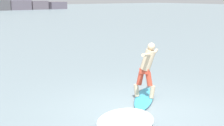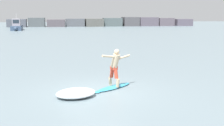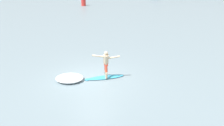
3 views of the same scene
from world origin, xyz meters
name	(u,v)px [view 2 (image 2 of 3)]	position (x,y,z in m)	size (l,w,h in m)	color
ground_plane	(100,91)	(0.00, 0.00, 0.00)	(200.00, 200.00, 0.00)	gray
rock_jetty_breakwater	(101,22)	(8.21, 62.00, 0.94)	(43.95, 4.86, 2.16)	#4E525C
surfboard	(113,87)	(0.61, 0.42, 0.04)	(1.96, 1.81, 0.21)	#35A0C7
surfer	(115,65)	(0.67, 0.39, 0.99)	(1.31, 0.89, 1.58)	#CBB18E
fishing_boat_near_jetty	(17,26)	(-9.39, 47.60, 0.71)	(2.22, 7.21, 3.00)	#3A4D68
wave_foam_at_tail	(76,93)	(-1.01, -0.74, 0.15)	(1.90, 1.76, 0.30)	white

